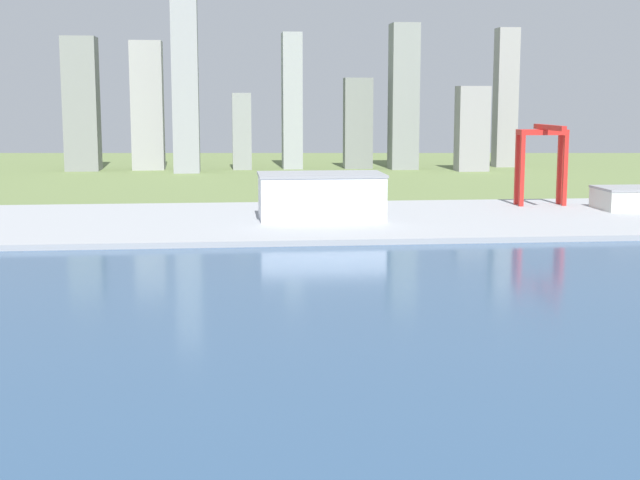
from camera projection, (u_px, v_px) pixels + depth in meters
name	position (u px, v px, depth m)	size (l,w,h in m)	color
ground_plane	(354.00, 316.00, 252.28)	(2400.00, 2400.00, 0.00)	#627542
water_bay	(395.00, 382.00, 193.29)	(840.00, 360.00, 0.15)	#2D4C70
industrial_pier	(298.00, 221.00, 438.88)	(840.00, 140.00, 2.50)	#96999E
port_crane_red	(543.00, 147.00, 485.24)	(25.69, 42.05, 42.67)	red
warehouse_main	(321.00, 196.00, 434.99)	(58.74, 33.68, 21.46)	silver
warehouse_annex	(628.00, 198.00, 472.48)	(30.75, 29.10, 11.31)	silver
distant_skyline	(266.00, 102.00, 758.60)	(377.97, 64.63, 143.17)	gray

